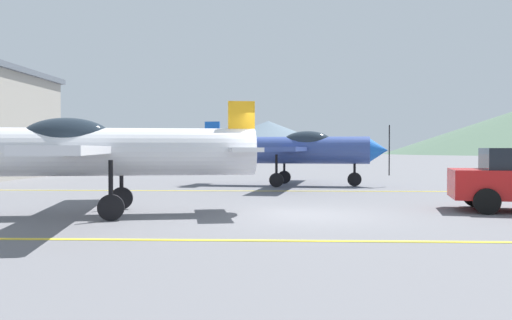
# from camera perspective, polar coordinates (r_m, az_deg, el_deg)

# --- Properties ---
(ground_plane) EXTENTS (400.00, 400.00, 0.00)m
(ground_plane) POSITION_cam_1_polar(r_m,az_deg,el_deg) (13.39, 4.21, -5.71)
(ground_plane) COLOR slate
(apron_line_near) EXTENTS (80.00, 0.16, 0.01)m
(apron_line_near) POSITION_cam_1_polar(r_m,az_deg,el_deg) (9.73, 4.93, -8.32)
(apron_line_near) COLOR yellow
(apron_line_near) RESTS_ON ground_plane
(apron_line_far) EXTENTS (80.00, 0.16, 0.01)m
(apron_line_far) POSITION_cam_1_polar(r_m,az_deg,el_deg) (20.76, 3.54, -3.22)
(apron_line_far) COLOR yellow
(apron_line_far) RESTS_ON ground_plane
(airplane_near) EXTENTS (8.15, 9.32, 2.79)m
(airplane_near) POSITION_cam_1_polar(r_m,az_deg,el_deg) (13.88, -16.36, 0.99)
(airplane_near) COLOR silver
(airplane_near) RESTS_ON ground_plane
(airplane_mid) EXTENTS (8.15, 9.33, 2.79)m
(airplane_mid) POSITION_cam_1_polar(r_m,az_deg,el_deg) (23.83, 3.79, 1.13)
(airplane_mid) COLOR #33478C
(airplane_mid) RESTS_ON ground_plane
(hill_centerleft) EXTENTS (52.14, 52.14, 10.03)m
(hill_centerleft) POSITION_cam_1_polar(r_m,az_deg,el_deg) (171.55, 1.25, 2.39)
(hill_centerleft) COLOR slate
(hill_centerleft) RESTS_ON ground_plane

